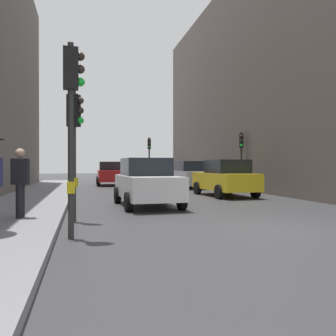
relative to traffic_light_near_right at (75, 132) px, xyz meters
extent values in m
plane|color=#38383A|center=(4.57, -2.02, -2.38)|extent=(120.00, 120.00, 0.00)
cube|color=gray|center=(-1.77, 3.98, -2.30)|extent=(2.89, 40.00, 0.16)
cube|color=#5B514C|center=(15.46, 10.69, 4.45)|extent=(12.00, 32.58, 13.67)
cylinder|color=#2D2D2D|center=(-0.02, 0.01, -0.66)|extent=(0.12, 0.12, 3.46)
cube|color=black|center=(-0.02, 0.01, 0.55)|extent=(0.37, 0.34, 0.84)
cube|color=yellow|center=(-0.02, 0.01, -1.33)|extent=(0.23, 0.25, 0.24)
sphere|color=#2D231E|center=(0.15, -0.07, 0.81)|extent=(0.18, 0.18, 0.18)
sphere|color=#2D231E|center=(0.15, -0.07, 0.55)|extent=(0.18, 0.18, 0.18)
sphere|color=green|center=(0.15, -0.07, 0.29)|extent=(0.18, 0.18, 0.18)
cylinder|color=#2D2D2D|center=(5.43, 18.90, -0.51)|extent=(0.12, 0.12, 3.76)
cube|color=black|center=(5.43, 18.90, 0.85)|extent=(0.25, 0.31, 0.84)
cube|color=yellow|center=(5.43, 18.90, -1.33)|extent=(0.21, 0.17, 0.24)
sphere|color=#2D231E|center=(5.42, 18.71, 1.11)|extent=(0.18, 0.18, 0.18)
sphere|color=#2D231E|center=(5.42, 18.71, 0.85)|extent=(0.18, 0.18, 0.18)
sphere|color=green|center=(5.42, 18.71, 0.59)|extent=(0.18, 0.18, 0.18)
cylinder|color=#2D2D2D|center=(9.16, 9.53, -0.67)|extent=(0.12, 0.12, 3.44)
cube|color=black|center=(9.16, 9.53, 0.53)|extent=(0.33, 0.37, 0.84)
cube|color=yellow|center=(9.16, 9.53, -1.33)|extent=(0.24, 0.22, 0.24)
sphere|color=#2D231E|center=(9.09, 9.36, 0.79)|extent=(0.18, 0.18, 0.18)
sphere|color=#2D231E|center=(9.09, 9.36, 0.53)|extent=(0.18, 0.18, 0.18)
sphere|color=green|center=(9.09, 9.36, 0.27)|extent=(0.18, 0.18, 0.18)
cylinder|color=#2D2D2D|center=(-0.02, -2.23, -0.40)|extent=(0.12, 0.12, 3.98)
cube|color=black|center=(-0.02, -2.23, 1.07)|extent=(0.31, 0.25, 0.84)
cube|color=yellow|center=(-0.02, -2.23, -1.33)|extent=(0.17, 0.21, 0.24)
sphere|color=#2D231E|center=(0.17, -2.22, 1.33)|extent=(0.18, 0.18, 0.18)
sphere|color=#2D231E|center=(0.17, -2.22, 1.07)|extent=(0.18, 0.18, 0.18)
sphere|color=green|center=(0.17, -2.22, 0.81)|extent=(0.18, 0.18, 0.18)
cube|color=black|center=(6.92, 24.25, -1.66)|extent=(1.99, 4.28, 0.80)
cube|color=black|center=(6.93, 24.00, -0.94)|extent=(1.69, 2.07, 0.64)
cylinder|color=black|center=(5.96, 25.56, -2.06)|extent=(0.25, 0.65, 0.64)
cylinder|color=black|center=(7.76, 25.64, -2.06)|extent=(0.25, 0.65, 0.64)
cylinder|color=black|center=(6.09, 22.86, -2.06)|extent=(0.25, 0.65, 0.64)
cylinder|color=black|center=(7.88, 22.95, -2.06)|extent=(0.25, 0.65, 0.64)
cube|color=silver|center=(2.49, 3.15, -1.66)|extent=(1.96, 4.27, 0.80)
cube|color=black|center=(2.48, 3.40, -0.94)|extent=(1.68, 2.06, 0.64)
cylinder|color=black|center=(3.44, 1.84, -2.06)|extent=(0.25, 0.65, 0.64)
cylinder|color=black|center=(1.64, 1.77, -2.06)|extent=(0.25, 0.65, 0.64)
cylinder|color=black|center=(3.33, 4.53, -2.06)|extent=(0.25, 0.65, 0.64)
cylinder|color=black|center=(1.53, 4.46, -2.06)|extent=(0.25, 0.65, 0.64)
cube|color=#BCBCC1|center=(7.00, 12.89, -1.66)|extent=(1.99, 4.28, 0.80)
cube|color=black|center=(7.01, 12.64, -0.94)|extent=(1.69, 2.07, 0.64)
cylinder|color=black|center=(6.04, 14.20, -2.06)|extent=(0.25, 0.65, 0.64)
cylinder|color=black|center=(7.84, 14.28, -2.06)|extent=(0.25, 0.65, 0.64)
cylinder|color=black|center=(6.16, 11.50, -2.06)|extent=(0.25, 0.65, 0.64)
cylinder|color=black|center=(7.96, 11.58, -2.06)|extent=(0.25, 0.65, 0.64)
cube|color=yellow|center=(6.90, 6.54, -1.66)|extent=(2.01, 4.28, 0.80)
cube|color=black|center=(6.92, 6.29, -0.94)|extent=(1.70, 2.08, 0.64)
cylinder|color=black|center=(5.94, 7.84, -2.06)|extent=(0.25, 0.65, 0.64)
cylinder|color=black|center=(7.74, 7.93, -2.06)|extent=(0.25, 0.65, 0.64)
cylinder|color=black|center=(6.07, 5.15, -2.06)|extent=(0.25, 0.65, 0.64)
cylinder|color=black|center=(7.87, 5.24, -2.06)|extent=(0.25, 0.65, 0.64)
cube|color=red|center=(2.19, 17.30, -1.66)|extent=(1.86, 4.22, 0.80)
cube|color=black|center=(2.19, 17.55, -0.94)|extent=(1.63, 2.02, 0.64)
cylinder|color=black|center=(3.07, 15.94, -2.06)|extent=(0.23, 0.64, 0.64)
cylinder|color=black|center=(1.27, 15.96, -2.06)|extent=(0.23, 0.64, 0.64)
cylinder|color=black|center=(3.11, 18.64, -2.06)|extent=(0.23, 0.64, 0.64)
cylinder|color=black|center=(1.31, 18.66, -2.06)|extent=(0.23, 0.64, 0.64)
cylinder|color=black|center=(-1.33, 0.13, -1.80)|extent=(0.16, 0.16, 0.85)
cylinder|color=black|center=(-1.36, -0.07, -1.80)|extent=(0.16, 0.16, 0.85)
cube|color=black|center=(-1.35, 0.03, -1.04)|extent=(0.43, 0.31, 0.66)
sphere|color=tan|center=(-1.35, 0.03, -0.57)|extent=(0.24, 0.24, 0.24)
camera|label=1|loc=(0.22, -9.74, -0.88)|focal=38.35mm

